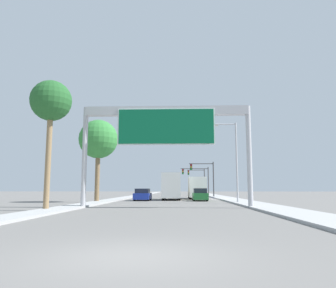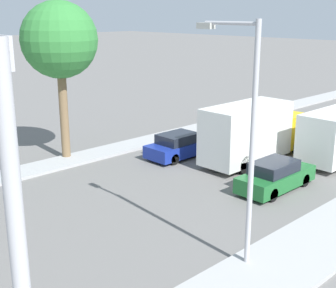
{
  "view_description": "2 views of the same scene",
  "coord_description": "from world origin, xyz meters",
  "views": [
    {
      "loc": [
        1.03,
        -7.46,
        1.5
      ],
      "look_at": [
        0.0,
        22.09,
        5.5
      ],
      "focal_mm": 35.0,
      "sensor_mm": 36.0,
      "label": 1
    },
    {
      "loc": [
        15.28,
        14.01,
        8.41
      ],
      "look_at": [
        -0.04,
        28.78,
        2.35
      ],
      "focal_mm": 50.0,
      "sensor_mm": 36.0,
      "label": 2
    }
  ],
  "objects": [
    {
      "name": "ground_plane",
      "position": [
        0.0,
        0.0,
        0.0
      ],
      "size": [
        300.0,
        300.0,
        0.0
      ],
      "primitive_type": "plane",
      "color": "slate"
    },
    {
      "name": "sidewalk_right",
      "position": [
        7.75,
        60.0,
        0.07
      ],
      "size": [
        3.0,
        120.0,
        0.15
      ],
      "color": "#A8A8A8",
      "rests_on": "ground"
    },
    {
      "name": "median_strip_left",
      "position": [
        -7.25,
        60.0,
        0.07
      ],
      "size": [
        2.0,
        120.0,
        0.15
      ],
      "color": "#A8A8A8",
      "rests_on": "ground"
    },
    {
      "name": "sign_gantry",
      "position": [
        0.0,
        17.87,
        6.4
      ],
      "size": [
        13.29,
        0.73,
        7.95
      ],
      "color": "#B2B2B7",
      "rests_on": "ground"
    },
    {
      "name": "car_mid_center",
      "position": [
        3.5,
        32.63,
        0.7
      ],
      "size": [
        1.73,
        4.52,
        1.49
      ],
      "color": "#1E662D",
      "rests_on": "ground"
    },
    {
      "name": "car_mid_left",
      "position": [
        -3.5,
        33.08,
        0.69
      ],
      "size": [
        1.88,
        4.32,
        1.46
      ],
      "color": "navy",
      "rests_on": "ground"
    },
    {
      "name": "car_far_left",
      "position": [
        0.0,
        57.0,
        0.67
      ],
      "size": [
        1.84,
        4.78,
        1.41
      ],
      "color": "#A5A8AD",
      "rests_on": "ground"
    },
    {
      "name": "truck_box_primary",
      "position": [
        0.0,
        35.64,
        1.73
      ],
      "size": [
        2.31,
        7.98,
        3.41
      ],
      "color": "yellow",
      "rests_on": "ground"
    },
    {
      "name": "truck_box_secondary",
      "position": [
        3.5,
        39.94,
        1.55
      ],
      "size": [
        2.31,
        8.4,
        3.03
      ],
      "color": "navy",
      "rests_on": "ground"
    },
    {
      "name": "traffic_light_near_intersection",
      "position": [
        5.41,
        48.0,
        4.0
      ],
      "size": [
        4.17,
        0.32,
        5.93
      ],
      "color": "#3D3D3F",
      "rests_on": "ground"
    },
    {
      "name": "traffic_light_mid_block",
      "position": [
        4.86,
        58.0,
        3.94
      ],
      "size": [
        5.57,
        0.32,
        5.68
      ],
      "color": "#3D3D3F",
      "rests_on": "ground"
    },
    {
      "name": "traffic_light_far_intersection",
      "position": [
        5.45,
        68.0,
        4.01
      ],
      "size": [
        4.07,
        0.32,
        5.95
      ],
      "color": "#3D3D3F",
      "rests_on": "ground"
    },
    {
      "name": "palm_tree_foreground",
      "position": [
        -7.93,
        14.5,
        7.41
      ],
      "size": [
        2.84,
        2.84,
        9.0
      ],
      "color": "#8C704C",
      "rests_on": "ground"
    },
    {
      "name": "palm_tree_background",
      "position": [
        -7.92,
        28.02,
        6.82
      ],
      "size": [
        4.28,
        4.28,
        9.03
      ],
      "color": "brown",
      "rests_on": "ground"
    },
    {
      "name": "street_lamp_right",
      "position": [
        6.54,
        25.88,
        4.85
      ],
      "size": [
        2.48,
        0.28,
        8.2
      ],
      "color": "#B2B2B7",
      "rests_on": "ground"
    }
  ]
}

